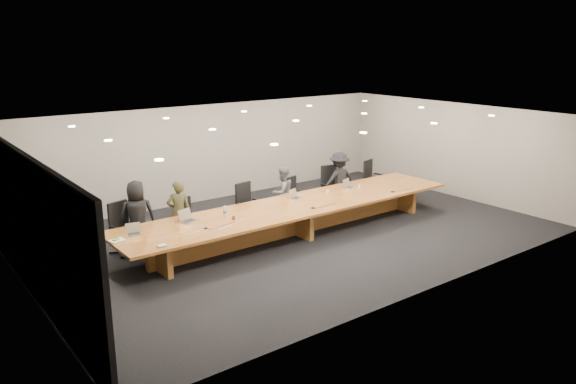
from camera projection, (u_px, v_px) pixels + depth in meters
The scene contains 28 objects.
ground at pixel (295, 234), 13.64m from camera, with size 12.00×12.00×0.00m, color black.
back_wall at pixel (211, 153), 16.36m from camera, with size 12.00×0.02×2.80m, color #B6B0A6.
left_wall_panel at pixel (29, 228), 9.82m from camera, with size 0.08×7.84×2.74m, color black.
conference_table at pixel (296, 214), 13.51m from camera, with size 9.00×1.80×0.75m.
chair_far_left at pixel (125, 228), 12.29m from camera, with size 0.60×0.60×1.17m, color black, non-canonical shape.
chair_left at pixel (188, 219), 13.18m from camera, with size 0.51×0.51×1.01m, color black, non-canonical shape.
chair_mid_left at pixel (249, 205), 14.05m from camera, with size 0.58×0.58×1.14m, color black, non-canonical shape.
chair_mid_right at pixel (297, 196), 15.07m from camera, with size 0.53×0.53×1.04m, color black, non-canonical shape.
chair_right at pixel (333, 187), 15.73m from camera, with size 0.61×0.61×1.20m, color black, non-canonical shape.
chair_far_right at pixel (374, 178), 16.89m from camera, with size 0.56×0.56×1.11m, color black, non-canonical shape.
person_a at pixel (137, 216), 12.39m from camera, with size 0.79×0.51×1.61m, color black.
person_b at pixel (179, 212), 12.85m from camera, with size 0.55×0.36×1.50m, color #36341D.
person_c at pixel (283, 192), 14.78m from camera, with size 0.67×0.52×1.37m, color #5D5E60.
person_d at pixel (339, 180), 15.73m from camera, with size 1.01×0.58×1.57m, color black.
laptop_a at pixel (134, 229), 11.33m from camera, with size 0.29×0.21×0.23m, color #B6AC8B, non-canonical shape.
laptop_b at pixel (189, 216), 12.15m from camera, with size 0.35×0.25×0.28m, color tan, non-canonical shape.
laptop_d at pixel (297, 194), 13.94m from camera, with size 0.30×0.22×0.24m, color #B5A98A, non-canonical shape.
laptop_e at pixel (350, 183), 14.95m from camera, with size 0.31×0.23×0.25m, color #B9A78D, non-canonical shape.
water_bottle at pixel (225, 212), 12.45m from camera, with size 0.08×0.08×0.25m, color #B2C3BF.
amber_mug at pixel (234, 218), 12.30m from camera, with size 0.07×0.07×0.09m, color maroon.
paper_cup_near at pixel (328, 192), 14.43m from camera, with size 0.07×0.07×0.09m, color white.
paper_cup_far at pixel (359, 187), 14.96m from camera, with size 0.07×0.07×0.08m, color white.
notepad at pixel (117, 240), 11.01m from camera, with size 0.28×0.22×0.02m, color silver.
lime_gadget at pixel (116, 240), 11.01m from camera, with size 0.14×0.08×0.02m, color green.
av_box at pixel (162, 246), 10.71m from camera, with size 0.17×0.13×0.03m, color #AAAAAF.
mic_left at pixel (206, 228), 11.72m from camera, with size 0.13×0.13×0.03m, color black.
mic_center at pixel (313, 208), 13.16m from camera, with size 0.13×0.13×0.03m, color black.
mic_right at pixel (393, 191), 14.57m from camera, with size 0.12×0.12×0.03m, color black.
Camera 1 is at (-7.95, -10.17, 4.55)m, focal length 35.00 mm.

